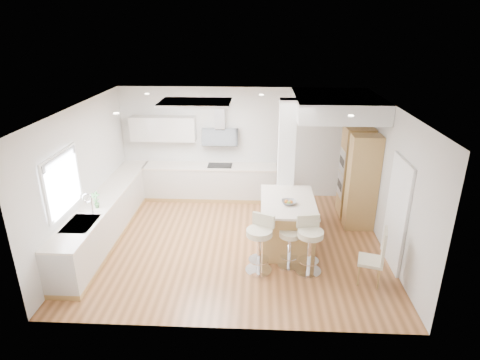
# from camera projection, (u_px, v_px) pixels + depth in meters

# --- Properties ---
(ground) EXTENTS (6.00, 6.00, 0.00)m
(ground) POSITION_uv_depth(u_px,v_px,m) (235.00, 242.00, 8.29)
(ground) COLOR #AA6D3F
(ground) RESTS_ON ground
(ceiling) EXTENTS (6.00, 5.00, 0.02)m
(ceiling) POSITION_uv_depth(u_px,v_px,m) (235.00, 242.00, 8.29)
(ceiling) COLOR silver
(ceiling) RESTS_ON ground
(wall_back) EXTENTS (6.00, 0.04, 2.80)m
(wall_back) POSITION_uv_depth(u_px,v_px,m) (240.00, 143.00, 10.10)
(wall_back) COLOR silver
(wall_back) RESTS_ON ground
(wall_left) EXTENTS (0.04, 5.00, 2.80)m
(wall_left) POSITION_uv_depth(u_px,v_px,m) (83.00, 177.00, 7.91)
(wall_left) COLOR silver
(wall_left) RESTS_ON ground
(wall_right) EXTENTS (0.04, 5.00, 2.80)m
(wall_right) POSITION_uv_depth(u_px,v_px,m) (391.00, 182.00, 7.64)
(wall_right) COLOR silver
(wall_right) RESTS_ON ground
(skylight) EXTENTS (4.10, 2.10, 0.06)m
(skylight) POSITION_uv_depth(u_px,v_px,m) (196.00, 103.00, 7.87)
(skylight) COLOR white
(skylight) RESTS_ON ground
(window_left) EXTENTS (0.06, 1.28, 1.07)m
(window_left) POSITION_uv_depth(u_px,v_px,m) (62.00, 180.00, 6.97)
(window_left) COLOR silver
(window_left) RESTS_ON ground
(doorway_right) EXTENTS (0.05, 1.00, 2.10)m
(doorway_right) POSITION_uv_depth(u_px,v_px,m) (397.00, 215.00, 7.23)
(doorway_right) COLOR #413933
(doorway_right) RESTS_ON ground
(counter_left) EXTENTS (0.63, 4.50, 1.35)m
(counter_left) POSITION_uv_depth(u_px,v_px,m) (108.00, 215.00, 8.46)
(counter_left) COLOR tan
(counter_left) RESTS_ON ground
(counter_back) EXTENTS (3.62, 0.63, 2.50)m
(counter_back) POSITION_uv_depth(u_px,v_px,m) (204.00, 173.00, 10.14)
(counter_back) COLOR tan
(counter_back) RESTS_ON ground
(pillar) EXTENTS (0.35, 0.35, 2.80)m
(pillar) POSITION_uv_depth(u_px,v_px,m) (286.00, 164.00, 8.61)
(pillar) COLOR white
(pillar) RESTS_ON ground
(soffit) EXTENTS (1.78, 2.20, 0.40)m
(soffit) POSITION_uv_depth(u_px,v_px,m) (336.00, 105.00, 8.54)
(soffit) COLOR silver
(soffit) RESTS_ON ground
(oven_column) EXTENTS (0.63, 1.21, 2.10)m
(oven_column) POSITION_uv_depth(u_px,v_px,m) (358.00, 176.00, 8.93)
(oven_column) COLOR tan
(oven_column) RESTS_ON ground
(peninsula) EXTENTS (1.07, 1.61, 1.05)m
(peninsula) POSITION_uv_depth(u_px,v_px,m) (287.00, 222.00, 8.06)
(peninsula) COLOR tan
(peninsula) RESTS_ON ground
(bar_stool_a) EXTENTS (0.64, 0.64, 1.08)m
(bar_stool_a) POSITION_uv_depth(u_px,v_px,m) (260.00, 241.00, 7.14)
(bar_stool_a) COLOR silver
(bar_stool_a) RESTS_ON ground
(bar_stool_b) EXTENTS (0.47, 0.47, 0.92)m
(bar_stool_b) POSITION_uv_depth(u_px,v_px,m) (290.00, 241.00, 7.33)
(bar_stool_b) COLOR silver
(bar_stool_b) RESTS_ON ground
(bar_stool_c) EXTENTS (0.57, 0.57, 1.07)m
(bar_stool_c) POSITION_uv_depth(u_px,v_px,m) (309.00, 242.00, 7.12)
(bar_stool_c) COLOR silver
(bar_stool_c) RESTS_ON ground
(dining_chair) EXTENTS (0.50, 0.50, 1.05)m
(dining_chair) POSITION_uv_depth(u_px,v_px,m) (377.00, 255.00, 6.80)
(dining_chair) COLOR beige
(dining_chair) RESTS_ON ground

